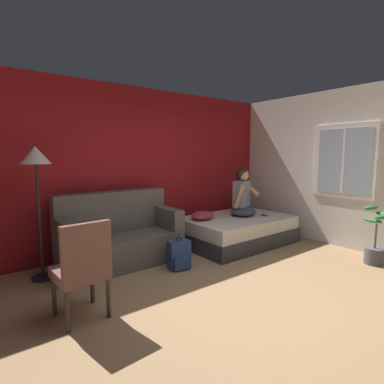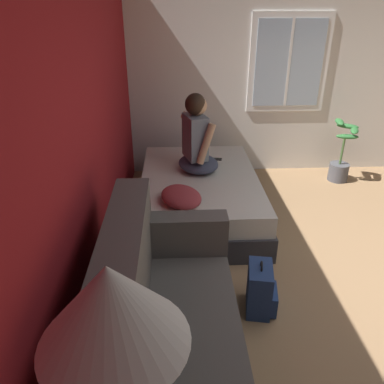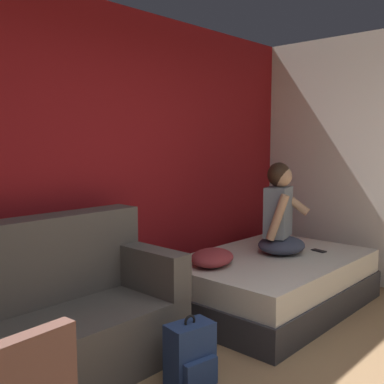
{
  "view_description": "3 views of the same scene",
  "coord_description": "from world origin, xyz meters",
  "px_view_note": "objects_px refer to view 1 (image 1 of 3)",
  "views": [
    {
      "loc": [
        -2.3,
        -2.06,
        1.6
      ],
      "look_at": [
        0.65,
        1.78,
        0.99
      ],
      "focal_mm": 28.0,
      "sensor_mm": 36.0,
      "label": 1
    },
    {
      "loc": [
        -2.21,
        1.9,
        2.19
      ],
      "look_at": [
        0.57,
        1.77,
        0.78
      ],
      "focal_mm": 35.0,
      "sensor_mm": 36.0,
      "label": 2
    },
    {
      "loc": [
        -1.98,
        -0.6,
        1.55
      ],
      "look_at": [
        0.6,
        1.78,
        1.16
      ],
      "focal_mm": 42.0,
      "sensor_mm": 36.0,
      "label": 3
    }
  ],
  "objects_px": {
    "bed": "(237,230)",
    "throw_pillow": "(203,215)",
    "backpack": "(179,255)",
    "floor_lamp": "(36,168)",
    "side_chair": "(82,267)",
    "cell_phone": "(264,215)",
    "couch": "(119,237)",
    "potted_plant": "(375,244)",
    "person_seated": "(243,196)"
  },
  "relations": [
    {
      "from": "bed",
      "to": "side_chair",
      "type": "relative_size",
      "value": 1.99
    },
    {
      "from": "bed",
      "to": "floor_lamp",
      "type": "relative_size",
      "value": 1.15
    },
    {
      "from": "backpack",
      "to": "floor_lamp",
      "type": "relative_size",
      "value": 0.27
    },
    {
      "from": "potted_plant",
      "to": "bed",
      "type": "bearing_deg",
      "value": 112.96
    },
    {
      "from": "bed",
      "to": "throw_pillow",
      "type": "bearing_deg",
      "value": 160.75
    },
    {
      "from": "couch",
      "to": "throw_pillow",
      "type": "distance_m",
      "value": 1.5
    },
    {
      "from": "side_chair",
      "to": "floor_lamp",
      "type": "xyz_separation_m",
      "value": [
        -0.12,
        1.29,
        0.9
      ]
    },
    {
      "from": "couch",
      "to": "person_seated",
      "type": "xyz_separation_m",
      "value": [
        2.26,
        -0.34,
        0.44
      ]
    },
    {
      "from": "person_seated",
      "to": "throw_pillow",
      "type": "height_order",
      "value": "person_seated"
    },
    {
      "from": "cell_phone",
      "to": "potted_plant",
      "type": "distance_m",
      "value": 1.78
    },
    {
      "from": "person_seated",
      "to": "throw_pillow",
      "type": "relative_size",
      "value": 1.82
    },
    {
      "from": "potted_plant",
      "to": "throw_pillow",
      "type": "bearing_deg",
      "value": 123.62
    },
    {
      "from": "cell_phone",
      "to": "floor_lamp",
      "type": "relative_size",
      "value": 0.08
    },
    {
      "from": "side_chair",
      "to": "backpack",
      "type": "distance_m",
      "value": 1.6
    },
    {
      "from": "couch",
      "to": "cell_phone",
      "type": "xyz_separation_m",
      "value": [
        2.58,
        -0.59,
        0.09
      ]
    },
    {
      "from": "couch",
      "to": "side_chair",
      "type": "bearing_deg",
      "value": -126.44
    },
    {
      "from": "couch",
      "to": "person_seated",
      "type": "distance_m",
      "value": 2.33
    },
    {
      "from": "throw_pillow",
      "to": "cell_phone",
      "type": "relative_size",
      "value": 3.33
    },
    {
      "from": "side_chair",
      "to": "floor_lamp",
      "type": "relative_size",
      "value": 0.58
    },
    {
      "from": "backpack",
      "to": "throw_pillow",
      "type": "height_order",
      "value": "throw_pillow"
    },
    {
      "from": "bed",
      "to": "couch",
      "type": "xyz_separation_m",
      "value": [
        -2.1,
        0.36,
        0.16
      ]
    },
    {
      "from": "bed",
      "to": "throw_pillow",
      "type": "distance_m",
      "value": 0.73
    },
    {
      "from": "bed",
      "to": "backpack",
      "type": "xyz_separation_m",
      "value": [
        -1.53,
        -0.38,
        -0.04
      ]
    },
    {
      "from": "bed",
      "to": "potted_plant",
      "type": "distance_m",
      "value": 2.14
    },
    {
      "from": "side_chair",
      "to": "floor_lamp",
      "type": "bearing_deg",
      "value": 95.1
    },
    {
      "from": "side_chair",
      "to": "throw_pillow",
      "type": "distance_m",
      "value": 2.63
    },
    {
      "from": "throw_pillow",
      "to": "potted_plant",
      "type": "distance_m",
      "value": 2.63
    },
    {
      "from": "backpack",
      "to": "floor_lamp",
      "type": "height_order",
      "value": "floor_lamp"
    },
    {
      "from": "cell_phone",
      "to": "potted_plant",
      "type": "height_order",
      "value": "potted_plant"
    },
    {
      "from": "backpack",
      "to": "throw_pillow",
      "type": "xyz_separation_m",
      "value": [
        0.91,
        0.6,
        0.36
      ]
    },
    {
      "from": "person_seated",
      "to": "couch",
      "type": "bearing_deg",
      "value": 171.54
    },
    {
      "from": "bed",
      "to": "throw_pillow",
      "type": "relative_size",
      "value": 4.07
    },
    {
      "from": "person_seated",
      "to": "backpack",
      "type": "bearing_deg",
      "value": -166.71
    },
    {
      "from": "couch",
      "to": "backpack",
      "type": "xyz_separation_m",
      "value": [
        0.57,
        -0.74,
        -0.2
      ]
    },
    {
      "from": "couch",
      "to": "cell_phone",
      "type": "relative_size",
      "value": 11.83
    },
    {
      "from": "couch",
      "to": "floor_lamp",
      "type": "distance_m",
      "value": 1.46
    },
    {
      "from": "side_chair",
      "to": "backpack",
      "type": "relative_size",
      "value": 2.14
    },
    {
      "from": "bed",
      "to": "person_seated",
      "type": "height_order",
      "value": "person_seated"
    },
    {
      "from": "potted_plant",
      "to": "cell_phone",
      "type": "bearing_deg",
      "value": 101.53
    },
    {
      "from": "floor_lamp",
      "to": "person_seated",
      "type": "bearing_deg",
      "value": -6.78
    },
    {
      "from": "floor_lamp",
      "to": "couch",
      "type": "bearing_deg",
      "value": -3.05
    },
    {
      "from": "throw_pillow",
      "to": "cell_phone",
      "type": "height_order",
      "value": "throw_pillow"
    },
    {
      "from": "side_chair",
      "to": "floor_lamp",
      "type": "height_order",
      "value": "floor_lamp"
    },
    {
      "from": "backpack",
      "to": "potted_plant",
      "type": "distance_m",
      "value": 2.85
    },
    {
      "from": "side_chair",
      "to": "cell_phone",
      "type": "height_order",
      "value": "side_chair"
    },
    {
      "from": "floor_lamp",
      "to": "potted_plant",
      "type": "xyz_separation_m",
      "value": [
        3.96,
        -2.38,
        -1.13
      ]
    },
    {
      "from": "person_seated",
      "to": "throw_pillow",
      "type": "bearing_deg",
      "value": 165.96
    },
    {
      "from": "cell_phone",
      "to": "couch",
      "type": "bearing_deg",
      "value": 178.33
    },
    {
      "from": "side_chair",
      "to": "cell_phone",
      "type": "xyz_separation_m",
      "value": [
        3.49,
        0.65,
        -0.05
      ]
    },
    {
      "from": "couch",
      "to": "potted_plant",
      "type": "relative_size",
      "value": 2.0
    }
  ]
}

